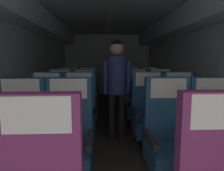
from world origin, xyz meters
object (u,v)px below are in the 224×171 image
at_px(seat_c_left_window, 47,118).
at_px(seat_e_left_aisle, 88,94).
at_px(seat_b_left_aisle, 69,144).
at_px(seat_b_right_aisle, 215,142).
at_px(seat_c_right_window, 149,116).
at_px(seat_c_left_aisle, 79,117).
at_px(seat_e_left_window, 69,95).
at_px(seat_d_right_aisle, 161,102).
at_px(flight_attendant, 117,79).
at_px(seat_d_left_aisle, 85,103).
at_px(seat_d_right_window, 137,102).
at_px(seat_e_right_aisle, 149,94).
at_px(seat_d_left_window, 60,103).
at_px(seat_e_right_window, 131,94).
at_px(seat_c_right_aisle, 180,116).
at_px(seat_b_right_window, 170,142).
at_px(seat_b_left_window, 20,145).

xyz_separation_m(seat_c_left_window, seat_e_left_aisle, (0.45, 1.83, 0.00)).
relative_size(seat_b_left_aisle, seat_b_right_aisle, 1.00).
distance_m(seat_b_left_aisle, seat_e_left_aisle, 2.73).
bearing_deg(seat_c_right_window, seat_c_left_aisle, 179.37).
height_order(seat_b_left_aisle, seat_e_left_window, same).
bearing_deg(seat_e_left_window, seat_c_left_aisle, -75.86).
bearing_deg(seat_c_left_aisle, seat_d_right_aisle, 31.04).
distance_m(seat_c_left_window, seat_e_left_window, 1.82).
bearing_deg(seat_b_left_aisle, flight_attendant, 64.75).
distance_m(seat_d_right_aisle, seat_e_left_aisle, 1.74).
relative_size(seat_b_right_aisle, seat_d_left_aisle, 1.00).
distance_m(seat_b_left_aisle, seat_c_left_aisle, 0.92).
height_order(seat_d_right_window, seat_e_right_aisle, same).
bearing_deg(seat_d_left_window, seat_e_right_window, 31.64).
xyz_separation_m(seat_d_right_aisle, seat_e_right_window, (-0.45, 0.92, 0.00)).
height_order(seat_c_right_aisle, seat_e_left_aisle, same).
relative_size(seat_b_right_aisle, seat_e_right_window, 1.00).
height_order(seat_c_right_window, seat_e_left_aisle, same).
bearing_deg(seat_e_left_window, seat_c_right_window, -51.03).
xyz_separation_m(seat_b_right_window, flight_attendant, (-0.44, 1.20, 0.51)).
bearing_deg(seat_d_left_aisle, seat_d_right_aisle, 0.10).
bearing_deg(seat_b_left_window, seat_e_left_window, 89.87).
distance_m(seat_d_right_aisle, seat_e_left_window, 2.13).
xyz_separation_m(seat_c_left_aisle, seat_e_right_aisle, (1.47, 1.81, 0.00)).
xyz_separation_m(seat_c_left_window, seat_d_right_aisle, (1.93, 0.90, 0.00)).
xyz_separation_m(seat_b_right_window, seat_e_left_aisle, (-1.02, 2.73, 0.00)).
height_order(seat_b_left_aisle, seat_c_left_window, same).
height_order(seat_d_right_window, seat_e_left_aisle, same).
bearing_deg(seat_c_right_window, seat_e_right_aisle, 75.95).
relative_size(seat_d_right_aisle, seat_d_right_window, 1.00).
distance_m(seat_c_right_aisle, seat_d_right_aisle, 0.91).
xyz_separation_m(seat_e_left_aisle, flight_attendant, (0.57, -1.54, 0.51)).
distance_m(seat_b_left_aisle, seat_e_right_window, 2.90).
bearing_deg(seat_b_right_aisle, seat_e_left_window, 125.12).
bearing_deg(seat_c_left_aisle, seat_d_left_window, 117.49).
bearing_deg(seat_c_right_aisle, seat_b_left_aisle, -148.66).
bearing_deg(seat_d_left_aisle, seat_d_left_window, 179.13).
height_order(seat_b_left_aisle, seat_c_right_aisle, same).
height_order(seat_b_left_window, seat_d_right_aisle, same).
height_order(seat_c_left_aisle, seat_c_right_aisle, same).
distance_m(seat_b_left_aisle, seat_d_left_window, 1.86).
height_order(seat_d_right_aisle, flight_attendant, flight_attendant).
height_order(seat_b_left_window, seat_c_left_window, same).
distance_m(seat_c_left_window, seat_c_left_aisle, 0.46).
height_order(seat_d_left_window, seat_e_right_window, same).
xyz_separation_m(seat_c_left_window, seat_c_right_aisle, (1.93, -0.01, 0.00)).
height_order(seat_c_right_window, seat_d_right_window, same).
bearing_deg(seat_c_left_window, seat_b_right_aisle, -25.31).
bearing_deg(seat_b_left_window, seat_c_left_aisle, 63.47).
xyz_separation_m(seat_c_left_aisle, seat_c_right_window, (1.01, -0.01, 0.00)).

